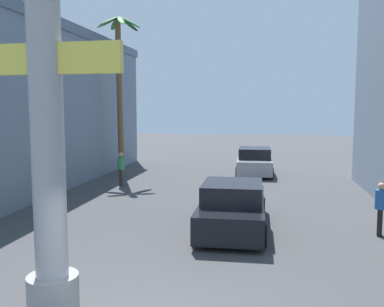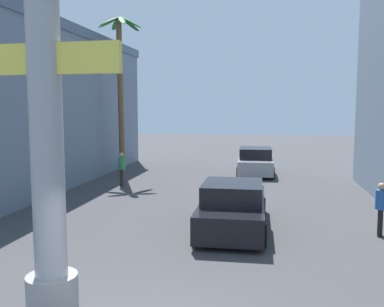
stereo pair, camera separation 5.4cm
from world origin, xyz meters
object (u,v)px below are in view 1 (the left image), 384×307
Objects in this scene: car_lead at (233,207)px; pedestrian_far_left at (121,167)px; neon_sign_pole at (45,69)px; palm_tree_far_left at (119,77)px; car_far at (254,162)px; pedestrian_mid_right at (381,205)px.

car_lead is 3.08× the size of pedestrian_far_left.
neon_sign_pole is 16.47m from palm_tree_far_left.
neon_sign_pole is 2.19× the size of car_far.
neon_sign_pole reaches higher than palm_tree_far_left.
car_lead is 13.01m from palm_tree_far_left.
car_lead is 0.58× the size of palm_tree_far_left.
neon_sign_pole reaches higher than pedestrian_mid_right.
pedestrian_far_left is (-6.01, 6.50, 0.27)m from car_lead.
car_lead is 8.86m from pedestrian_far_left.
pedestrian_far_left is at bearing -70.63° from palm_tree_far_left.
palm_tree_far_left is 5.31× the size of pedestrian_far_left.
pedestrian_far_left is at bearing -142.52° from car_far.
pedestrian_mid_right reaches higher than car_lead.
car_lead is 4.47m from pedestrian_mid_right.
car_far is at bearing 109.60° from pedestrian_mid_right.
car_lead is (2.97, 6.18, -3.89)m from neon_sign_pole.
pedestrian_mid_right is at bearing -70.40° from car_far.
palm_tree_far_left reaches higher than pedestrian_far_left.
car_far is at bearing 79.20° from neon_sign_pole.
palm_tree_far_left is at bearing 104.71° from neon_sign_pole.
pedestrian_far_left is (-3.04, 12.68, -3.61)m from neon_sign_pole.
palm_tree_far_left is 5.43× the size of pedestrian_mid_right.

